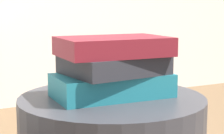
% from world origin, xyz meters
% --- Properties ---
extents(book_teal, '(0.29, 0.17, 0.06)m').
position_xyz_m(book_teal, '(0.00, -0.00, 0.54)').
color(book_teal, '#1E727F').
rests_on(book_teal, side_table).
extents(book_charcoal, '(0.25, 0.21, 0.05)m').
position_xyz_m(book_charcoal, '(0.01, 0.01, 0.59)').
color(book_charcoal, '#28282D').
rests_on(book_charcoal, book_teal).
extents(book_maroon, '(0.27, 0.18, 0.05)m').
position_xyz_m(book_maroon, '(0.00, -0.01, 0.64)').
color(book_maroon, maroon).
rests_on(book_maroon, book_charcoal).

